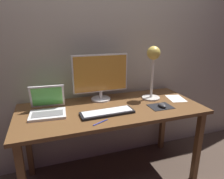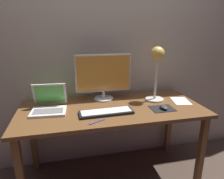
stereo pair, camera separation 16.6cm
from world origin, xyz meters
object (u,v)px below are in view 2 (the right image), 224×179
Objects in this scene: laptop at (49,103)px; desk_lamp at (157,64)px; keyboard_main at (106,112)px; pen at (97,122)px; mouse at (164,107)px; monitor at (103,75)px.

desk_lamp is (0.97, 0.03, 0.29)m from laptop.
pen is at bearing -125.03° from keyboard_main.
mouse reaches higher than pen.
desk_lamp is 3.64× the size of pen.
monitor is 5.48× the size of mouse.
monitor is 0.55m from pen.
mouse is (0.50, -0.02, 0.01)m from keyboard_main.
monitor is 0.55m from laptop.
desk_lamp is at bearing 1.65° from laptop.
mouse is at bearing 10.99° from pen.
monitor is at bearing 82.91° from keyboard_main.
desk_lamp reaches higher than laptop.
mouse is 0.69× the size of pen.
mouse is at bearing -12.26° from laptop.
laptop is (-0.50, -0.15, -0.18)m from monitor.
monitor is at bearing 141.76° from mouse.
desk_lamp is at bearing 29.66° from pen.
desk_lamp is at bearing 84.86° from mouse.
monitor is 1.18× the size of keyboard_main.
keyboard_main is 0.50m from mouse.
pen is at bearing -169.01° from mouse.
monitor is at bearing 17.11° from laptop.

